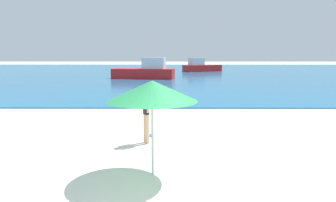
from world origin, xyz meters
TOP-DOWN VIEW (x-y plane):
  - water at (0.00, 40.23)m, footprint 160.00×60.00m
  - person_standing at (-0.85, 4.90)m, footprint 0.22×0.35m
  - frisbee at (-0.81, 5.64)m, footprint 0.27×0.27m
  - boat_near at (-2.63, 26.97)m, footprint 6.38×2.94m
  - boat_far at (4.27, 40.04)m, footprint 5.82×4.14m
  - beach_umbrella at (-0.54, 2.65)m, footprint 1.81×1.81m

SIDE VIEW (x-z plane):
  - frisbee at x=-0.81m, z-range 0.00..0.03m
  - water at x=0.00m, z-range 0.00..0.06m
  - boat_far at x=4.27m, z-range -0.23..1.67m
  - boat_near at x=-2.63m, z-range -0.26..1.83m
  - person_standing at x=-0.85m, z-range 0.11..1.79m
  - beach_umbrella at x=-0.54m, z-range 0.77..2.72m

